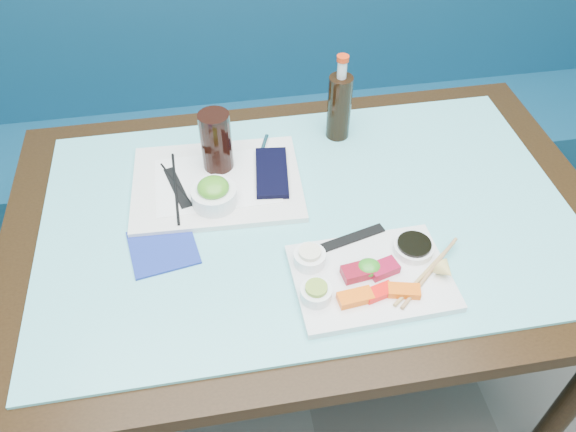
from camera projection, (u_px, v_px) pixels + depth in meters
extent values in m
cube|color=navy|center=(267.00, 170.00, 2.22)|extent=(3.00, 0.55, 0.45)
cube|color=navy|center=(255.00, 32.00, 2.03)|extent=(3.00, 0.12, 0.95)
cube|color=black|center=(308.00, 220.00, 1.32)|extent=(1.40, 0.90, 0.04)
cylinder|color=black|center=(574.00, 398.00, 1.41)|extent=(0.06, 0.06, 0.71)
cylinder|color=black|center=(90.00, 243.00, 1.77)|extent=(0.06, 0.06, 0.71)
cylinder|color=black|center=(462.00, 197.00, 1.92)|extent=(0.06, 0.06, 0.71)
cube|color=#67CACF|center=(308.00, 213.00, 1.31)|extent=(1.22, 0.76, 0.01)
cube|color=white|center=(371.00, 278.00, 1.16)|extent=(0.33, 0.24, 0.02)
cube|color=#FF5F0A|center=(355.00, 297.00, 1.10)|extent=(0.07, 0.04, 0.02)
cube|color=#FF0F0A|center=(379.00, 292.00, 1.11)|extent=(0.07, 0.04, 0.01)
cube|color=#FF5E0A|center=(404.00, 291.00, 1.12)|extent=(0.07, 0.05, 0.02)
cube|color=maroon|center=(357.00, 272.00, 1.15)|extent=(0.07, 0.05, 0.02)
cube|color=maroon|center=(383.00, 269.00, 1.15)|extent=(0.07, 0.05, 0.02)
ellipsoid|color=#2F8D20|center=(369.00, 267.00, 1.15)|extent=(0.06, 0.06, 0.03)
cylinder|color=white|center=(316.00, 293.00, 1.11)|extent=(0.08, 0.08, 0.03)
cylinder|color=#7EA435|center=(316.00, 288.00, 1.09)|extent=(0.05, 0.05, 0.01)
cylinder|color=white|center=(310.00, 258.00, 1.17)|extent=(0.08, 0.08, 0.03)
cylinder|color=#F0E3C5|center=(310.00, 252.00, 1.15)|extent=(0.05, 0.05, 0.01)
cylinder|color=white|center=(413.00, 248.00, 1.19)|extent=(0.11, 0.11, 0.02)
cylinder|color=black|center=(414.00, 244.00, 1.19)|extent=(0.10, 0.10, 0.01)
cone|color=#E9D06E|center=(446.00, 271.00, 1.14)|extent=(0.05, 0.05, 0.04)
cube|color=black|center=(352.00, 238.00, 1.22)|extent=(0.15, 0.06, 0.00)
cylinder|color=tan|center=(426.00, 272.00, 1.15)|extent=(0.18, 0.14, 0.01)
cylinder|color=#AD8051|center=(430.00, 272.00, 1.16)|extent=(0.18, 0.16, 0.01)
cube|color=white|center=(217.00, 183.00, 1.36)|extent=(0.42, 0.32, 0.02)
cube|color=white|center=(217.00, 181.00, 1.36)|extent=(0.30, 0.21, 0.00)
cylinder|color=white|center=(214.00, 196.00, 1.29)|extent=(0.12, 0.12, 0.04)
ellipsoid|color=#479422|center=(213.00, 187.00, 1.27)|extent=(0.09, 0.09, 0.04)
cylinder|color=black|center=(216.00, 141.00, 1.34)|extent=(0.08, 0.08, 0.15)
cube|color=black|center=(272.00, 172.00, 1.37)|extent=(0.10, 0.18, 0.01)
cylinder|color=silver|center=(263.00, 147.00, 1.44)|extent=(0.04, 0.09, 0.01)
cylinder|color=black|center=(175.00, 187.00, 1.34)|extent=(0.01, 0.25, 0.01)
cylinder|color=black|center=(179.00, 187.00, 1.34)|extent=(0.09, 0.19, 0.01)
cube|color=black|center=(177.00, 188.00, 1.34)|extent=(0.06, 0.15, 0.00)
cylinder|color=black|center=(339.00, 107.00, 1.45)|extent=(0.08, 0.08, 0.18)
cylinder|color=silver|center=(342.00, 69.00, 1.37)|extent=(0.03, 0.03, 0.05)
cylinder|color=red|center=(343.00, 58.00, 1.35)|extent=(0.04, 0.04, 0.01)
cube|color=navy|center=(163.00, 248.00, 1.22)|extent=(0.16, 0.16, 0.01)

